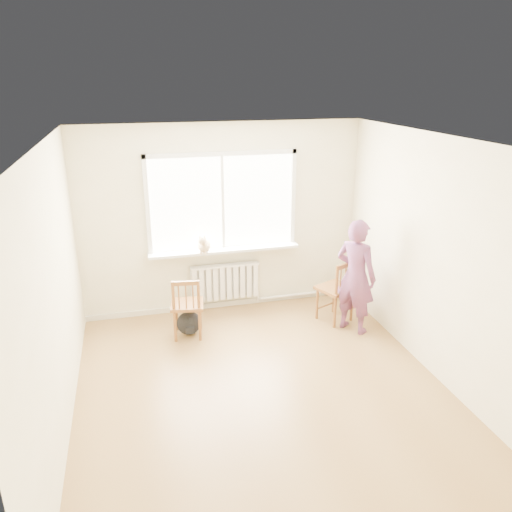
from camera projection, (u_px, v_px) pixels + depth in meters
floor at (264, 392)px, 5.48m from camera, size 4.50×4.50×0.00m
ceiling at (265, 142)px, 4.56m from camera, size 4.50×4.50×0.00m
back_wall at (222, 220)px, 7.07m from camera, size 4.00×0.01×2.70m
window at (222, 198)px, 6.94m from camera, size 2.12×0.05×1.42m
windowsill at (225, 250)px, 7.11m from camera, size 2.15×0.22×0.04m
radiator at (225, 281)px, 7.29m from camera, size 1.00×0.12×0.55m
heating_pipe at (304, 294)px, 7.74m from camera, size 1.40×0.04×0.04m
baseboard at (225, 304)px, 7.50m from camera, size 4.00×0.03×0.08m
chair_left at (187, 307)px, 6.50m from camera, size 0.48×0.46×0.85m
chair_right at (338, 291)px, 6.92m from camera, size 0.58×0.57×0.91m
person at (356, 276)px, 6.57m from camera, size 0.64×0.68×1.56m
cat at (204, 244)px, 6.91m from camera, size 0.26×0.43×0.29m
backpack at (189, 323)px, 6.66m from camera, size 0.38×0.32×0.33m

